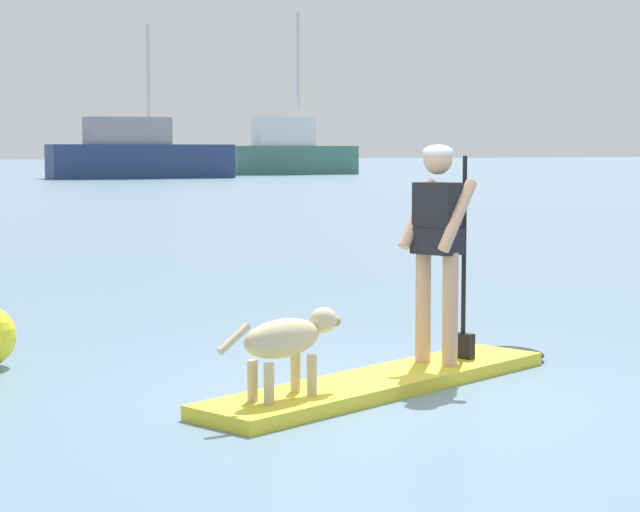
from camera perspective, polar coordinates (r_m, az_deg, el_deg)
The scene contains 6 objects.
ground_plane at distance 8.57m, azimuth 3.04°, elevation -6.55°, with size 400.00×400.00×0.00m, color slate.
paddleboard at distance 8.73m, azimuth 4.01°, elevation -6.00°, with size 3.56×1.83×0.10m.
person_paddler at distance 8.94m, azimuth 5.82°, elevation 0.94°, with size 0.67×0.59×1.69m.
dog at distance 7.77m, azimuth -1.59°, elevation -4.13°, with size 1.09×0.47×0.57m.
moored_boat_outer at distance 71.65m, azimuth -8.91°, elevation 4.92°, with size 11.22×4.08×9.27m.
moored_boat_port at distance 81.70m, azimuth -1.48°, elevation 5.09°, with size 9.27×2.71×11.25m.
Camera 1 is at (-4.19, -7.27, 1.75)m, focal length 65.30 mm.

